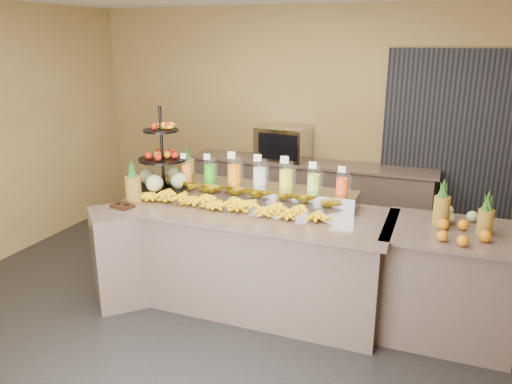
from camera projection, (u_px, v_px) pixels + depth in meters
The scene contains 20 objects.
ground at pixel (240, 317), 4.48m from camera, with size 6.00×6.00×0.00m, color black.
room_envelope at pixel (290, 98), 4.57m from camera, with size 6.04×5.02×2.82m.
buffet_counter at pixel (239, 256), 4.62m from camera, with size 2.75×1.25×0.93m.
right_counter at pixel (447, 283), 4.12m from camera, with size 1.08×0.88×0.93m.
back_ledge at pixel (308, 197), 6.36m from camera, with size 3.10×0.55×0.93m.
pitcher_tray at pixel (260, 192), 4.72m from camera, with size 1.85×0.30×0.15m, color gray.
juice_pitcher_orange_a at pixel (186, 168), 4.94m from camera, with size 0.11×0.11×0.26m.
juice_pitcher_green at pixel (210, 170), 4.85m from camera, with size 0.11×0.12×0.28m.
juice_pitcher_orange_b at pixel (234, 171), 4.75m from camera, with size 0.13×0.14×0.32m.
juice_pitcher_milk at pixel (260, 174), 4.66m from camera, with size 0.13×0.14×0.32m.
juice_pitcher_lemon at pixel (286, 176), 4.57m from camera, with size 0.13×0.14×0.32m.
juice_pitcher_lime at pixel (314, 180), 4.49m from camera, with size 0.12×0.12×0.29m.
juice_pitcher_orange_c at pixel (342, 184), 4.40m from camera, with size 0.11×0.12×0.27m.
banana_heap at pixel (230, 201), 4.48m from camera, with size 1.89×0.17×0.16m.
fruit_stand at pixel (167, 171), 4.93m from camera, with size 0.69×0.69×0.86m.
condiment_caddy at pixel (123, 206), 4.52m from camera, with size 0.19×0.14×0.03m, color black.
pineapple_left_a at pixel (133, 187), 4.63m from camera, with size 0.15×0.15×0.41m.
pineapple_left_b at pixel (187, 170), 5.15m from camera, with size 0.15×0.15×0.44m.
right_fruit_pile at pixel (459, 224), 3.91m from camera, with size 0.45×0.43×0.24m.
oven_warmer at pixel (283, 143), 6.28m from camera, with size 0.63×0.44×0.42m, color gray.
Camera 1 is at (1.56, -3.64, 2.39)m, focal length 35.00 mm.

